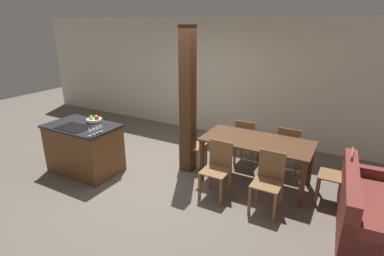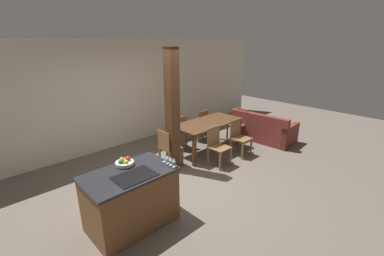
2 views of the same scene
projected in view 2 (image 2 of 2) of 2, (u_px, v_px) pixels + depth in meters
ground_plane at (177, 183)px, 5.06m from camera, size 16.00×16.00×0.00m
wall_back at (109, 96)px, 6.38m from camera, size 11.20×0.08×2.70m
kitchen_island at (131, 199)px, 3.78m from camera, size 1.27×0.80×0.89m
fruit_bowl at (125, 162)px, 3.83m from camera, size 0.27×0.27×0.12m
wine_glass_near at (174, 160)px, 3.75m from camera, size 0.06×0.06×0.14m
wine_glass_middle at (171, 159)px, 3.80m from camera, size 0.06×0.06×0.14m
wine_glass_far at (168, 157)px, 3.85m from camera, size 0.06×0.06×0.14m
wine_glass_end at (164, 156)px, 3.90m from camera, size 0.06×0.06×0.14m
dining_table at (208, 126)px, 6.31m from camera, size 1.77×0.86×0.77m
dining_chair_near_left at (217, 145)px, 5.67m from camera, size 0.40×0.40×0.87m
dining_chair_near_right at (239, 137)px, 6.19m from camera, size 0.40×0.40×0.87m
dining_chair_far_left at (178, 131)px, 6.57m from camera, size 0.40×0.40×0.87m
dining_chair_far_right at (200, 124)px, 7.09m from camera, size 0.40×0.40×0.87m
dining_chair_head_end at (168, 148)px, 5.55m from camera, size 0.40×0.40×0.87m
dining_chair_foot_end at (238, 123)px, 7.20m from camera, size 0.40×0.40×0.87m
couch at (263, 130)px, 7.19m from camera, size 0.93×1.72×0.80m
timber_post at (172, 112)px, 5.22m from camera, size 0.22×0.22×2.55m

